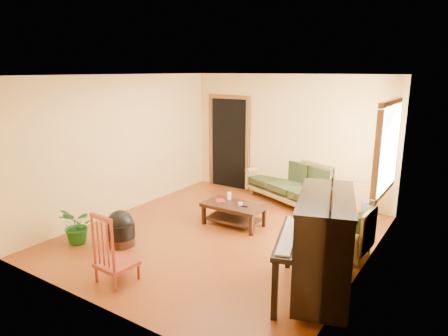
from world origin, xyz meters
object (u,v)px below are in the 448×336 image
Objects in this scene: footstool at (121,232)px; red_chair at (116,247)px; ceramic_crock at (368,208)px; potted_plant at (78,226)px; piano at (324,247)px; armchair at (347,230)px; coffee_table at (234,215)px; sofa at (289,182)px.

red_chair is at bearing -45.01° from footstool.
potted_plant is at bearing -132.65° from ceramic_crock.
ceramic_crock is (-0.23, 3.17, -0.50)m from piano.
armchair is 2.74× the size of ceramic_crock.
armchair is (2.00, -0.07, 0.19)m from coffee_table.
piano is (1.83, -3.07, 0.20)m from sofa.
sofa is 3.57m from piano.
potted_plant is at bearing -148.15° from armchair.
footstool reaches higher than coffee_table.
red_chair reaches higher than armchair.
piano is (2.09, -1.35, 0.44)m from coffee_table.
piano is at bearing 5.81° from footstool.
armchair reaches higher than potted_plant.
footstool is (-3.13, -0.32, -0.43)m from piano.
sofa is 1.62m from ceramic_crock.
coffee_table is at bearing 50.38° from potted_plant.
footstool is (-3.04, -1.61, -0.17)m from armchair.
coffee_table is 1.41× the size of armchair.
piano is at bearing -32.93° from coffee_table.
armchair reaches higher than coffee_table.
sofa is 1.88× the size of coffee_table.
armchair is 1.72× the size of footstool.
coffee_table is 2.01m from armchair.
coffee_table is (-0.26, -1.71, -0.24)m from sofa.
sofa is 3.40× the size of potted_plant.
footstool is at bearing 27.72° from potted_plant.
coffee_table is at bearing 87.42° from red_chair.
footstool reaches higher than ceramic_crock.
potted_plant is (-1.92, -3.71, -0.14)m from sofa.
sofa is at bearing 138.31° from armchair.
red_chair reaches higher than footstool.
sofa is at bearing 103.30° from piano.
sofa is 2.65× the size of armchair.
footstool is 0.70m from potted_plant.
armchair is 0.53× the size of piano.
piano is at bearing -85.78° from ceramic_crock.
armchair reaches higher than ceramic_crock.
sofa is at bearing -176.35° from ceramic_crock.
armchair is (1.74, -1.78, -0.05)m from sofa.
sofa is 2.49m from armchair.
ceramic_crock is (2.89, 3.49, -0.07)m from footstool.
potted_plant is at bearing -94.36° from sofa.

